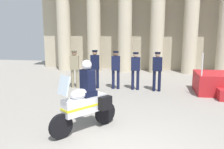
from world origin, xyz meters
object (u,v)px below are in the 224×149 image
object	(u,v)px
officer_in_row_3	(135,68)
motorcycle_with_rider	(86,101)
briefcase_on_ground	(67,84)
officer_in_row_1	(95,66)
officer_in_row_0	(75,66)
officer_in_row_2	(116,67)
officer_in_row_4	(157,68)

from	to	relation	value
officer_in_row_3	motorcycle_with_rider	distance (m)	4.67
briefcase_on_ground	officer_in_row_1	bearing A→B (deg)	3.52
motorcycle_with_rider	briefcase_on_ground	bearing A→B (deg)	-116.69
officer_in_row_3	officer_in_row_0	bearing A→B (deg)	-6.63
motorcycle_with_rider	officer_in_row_0	bearing A→B (deg)	-120.81
officer_in_row_1	officer_in_row_2	distance (m)	0.93
officer_in_row_0	officer_in_row_3	world-z (taller)	officer_in_row_0
officer_in_row_0	briefcase_on_ground	bearing A→B (deg)	1.70
officer_in_row_0	briefcase_on_ground	world-z (taller)	officer_in_row_0
officer_in_row_1	officer_in_row_4	distance (m)	2.72
officer_in_row_2	officer_in_row_3	distance (m)	0.87
officer_in_row_1	briefcase_on_ground	size ratio (longest dim) A/B	4.75
motorcycle_with_rider	officer_in_row_3	bearing A→B (deg)	-154.09
officer_in_row_2	briefcase_on_ground	world-z (taller)	officer_in_row_2
officer_in_row_3	briefcase_on_ground	distance (m)	3.18
motorcycle_with_rider	officer_in_row_4	bearing A→B (deg)	-165.14
officer_in_row_2	briefcase_on_ground	xyz separation A→B (m)	(-2.21, -0.11, -0.81)
officer_in_row_3	officer_in_row_1	bearing A→B (deg)	-7.04
officer_in_row_3	officer_in_row_4	bearing A→B (deg)	165.26
officer_in_row_0	officer_in_row_4	world-z (taller)	officer_in_row_4
officer_in_row_4	motorcycle_with_rider	world-z (taller)	motorcycle_with_rider
officer_in_row_2	officer_in_row_4	distance (m)	1.80
officer_in_row_1	officer_in_row_4	world-z (taller)	officer_in_row_1
officer_in_row_1	officer_in_row_0	bearing A→B (deg)	-5.85
officer_in_row_1	officer_in_row_2	size ratio (longest dim) A/B	1.02
officer_in_row_0	motorcycle_with_rider	bearing A→B (deg)	103.43
officer_in_row_1	motorcycle_with_rider	bearing A→B (deg)	92.46
officer_in_row_2	officer_in_row_3	world-z (taller)	officer_in_row_2
officer_in_row_3	officer_in_row_2	bearing A→B (deg)	-8.75
officer_in_row_1	officer_in_row_3	distance (m)	1.79
motorcycle_with_rider	briefcase_on_ground	size ratio (longest dim) A/B	5.28
officer_in_row_0	briefcase_on_ground	distance (m)	0.88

